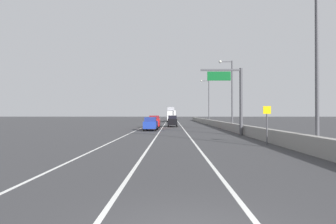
# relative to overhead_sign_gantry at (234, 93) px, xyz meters

# --- Properties ---
(ground_plane) EXTENTS (320.00, 320.00, 0.00)m
(ground_plane) POSITION_rel_overhead_sign_gantry_xyz_m (-6.63, 38.72, -4.73)
(ground_plane) COLOR #38383A
(lane_stripe_left) EXTENTS (0.16, 130.00, 0.00)m
(lane_stripe_left) POSITION_rel_overhead_sign_gantry_xyz_m (-12.13, 29.72, -4.73)
(lane_stripe_left) COLOR silver
(lane_stripe_left) RESTS_ON ground_plane
(lane_stripe_center) EXTENTS (0.16, 130.00, 0.00)m
(lane_stripe_center) POSITION_rel_overhead_sign_gantry_xyz_m (-8.63, 29.72, -4.73)
(lane_stripe_center) COLOR silver
(lane_stripe_center) RESTS_ON ground_plane
(lane_stripe_right) EXTENTS (0.16, 130.00, 0.00)m
(lane_stripe_right) POSITION_rel_overhead_sign_gantry_xyz_m (-5.13, 29.72, -4.73)
(lane_stripe_right) COLOR silver
(lane_stripe_right) RESTS_ON ground_plane
(jersey_barrier_right) EXTENTS (0.60, 120.00, 1.10)m
(jersey_barrier_right) POSITION_rel_overhead_sign_gantry_xyz_m (1.34, 14.72, -4.18)
(jersey_barrier_right) COLOR gray
(jersey_barrier_right) RESTS_ON ground_plane
(overhead_sign_gantry) EXTENTS (4.68, 0.36, 7.50)m
(overhead_sign_gantry) POSITION_rel_overhead_sign_gantry_xyz_m (0.00, 0.00, 0.00)
(overhead_sign_gantry) COLOR #47474C
(overhead_sign_gantry) RESTS_ON ground_plane
(speed_advisory_sign) EXTENTS (0.60, 0.11, 3.00)m
(speed_advisory_sign) POSITION_rel_overhead_sign_gantry_xyz_m (0.44, -9.01, -2.96)
(speed_advisory_sign) COLOR #4C4C51
(speed_advisory_sign) RESTS_ON ground_plane
(lamp_post_right_near) EXTENTS (2.14, 0.44, 10.45)m
(lamp_post_right_near) POSITION_rel_overhead_sign_gantry_xyz_m (1.82, -13.28, 1.25)
(lamp_post_right_near) COLOR #4C4C51
(lamp_post_right_near) RESTS_ON ground_plane
(lamp_post_right_second) EXTENTS (2.14, 0.44, 10.45)m
(lamp_post_right_second) POSITION_rel_overhead_sign_gantry_xyz_m (1.84, 10.47, 1.25)
(lamp_post_right_second) COLOR #4C4C51
(lamp_post_right_second) RESTS_ON ground_plane
(lamp_post_right_third) EXTENTS (2.14, 0.44, 10.45)m
(lamp_post_right_third) POSITION_rel_overhead_sign_gantry_xyz_m (1.59, 34.21, 1.25)
(lamp_post_right_third) COLOR #4C4C51
(lamp_post_right_third) RESTS_ON ground_plane
(car_blue_0) EXTENTS (1.87, 4.69, 1.93)m
(car_blue_0) POSITION_rel_overhead_sign_gantry_xyz_m (-10.02, 8.74, -3.76)
(car_blue_0) COLOR #1E389E
(car_blue_0) RESTS_ON ground_plane
(car_red_1) EXTENTS (1.94, 4.64, 2.10)m
(car_red_1) POSITION_rel_overhead_sign_gantry_xyz_m (-9.93, 15.87, -3.68)
(car_red_1) COLOR red
(car_red_1) RESTS_ON ground_plane
(car_black_2) EXTENTS (1.79, 4.39, 2.09)m
(car_black_2) POSITION_rel_overhead_sign_gantry_xyz_m (-6.86, 20.18, -3.69)
(car_black_2) COLOR black
(car_black_2) RESTS_ON ground_plane
(car_green_3) EXTENTS (1.90, 4.64, 1.96)m
(car_green_3) POSITION_rel_overhead_sign_gantry_xyz_m (-7.15, 64.45, -3.75)
(car_green_3) COLOR #196033
(car_green_3) RESTS_ON ground_plane
(box_truck) EXTENTS (2.74, 9.91, 4.43)m
(box_truck) POSITION_rel_overhead_sign_gantry_xyz_m (-7.25, 50.12, -2.69)
(box_truck) COLOR silver
(box_truck) RESTS_ON ground_plane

